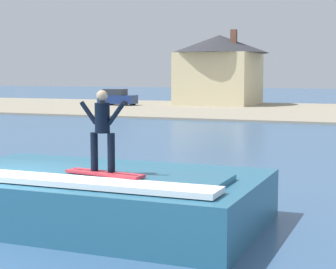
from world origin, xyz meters
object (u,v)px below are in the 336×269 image
at_px(wave_crest, 95,197).
at_px(surfboard, 105,173).
at_px(house_with_chimney, 219,67).
at_px(car_near_shore, 117,98).
at_px(surfer, 102,126).

distance_m(wave_crest, surfboard, 1.22).
distance_m(surfboard, house_with_chimney, 50.60).
bearing_deg(wave_crest, house_with_chimney, 103.67).
height_order(wave_crest, car_near_shore, car_near_shore).
distance_m(surfer, car_near_shore, 48.53).
relative_size(surfer, house_with_chimney, 0.16).
height_order(surfer, house_with_chimney, house_with_chimney).
bearing_deg(car_near_shore, surfer, -63.33).
xyz_separation_m(surfboard, house_with_chimney, (-12.38, 48.97, 2.91)).
xyz_separation_m(wave_crest, house_with_chimney, (-11.73, 48.22, 3.61)).
relative_size(wave_crest, surfboard, 4.02).
bearing_deg(car_near_shore, wave_crest, -63.57).
relative_size(surfboard, surfer, 1.08).
bearing_deg(car_near_shore, house_with_chimney, 30.47).
relative_size(surfboard, car_near_shore, 0.48).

